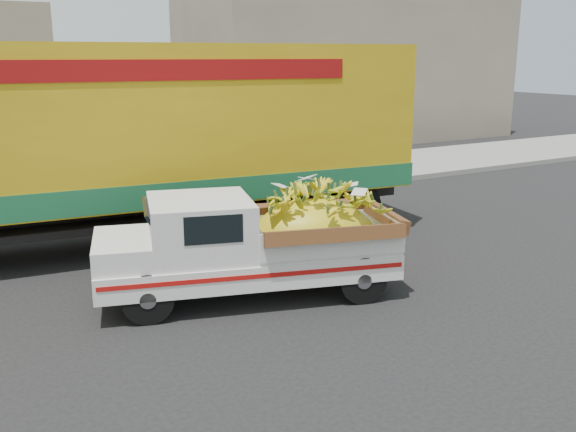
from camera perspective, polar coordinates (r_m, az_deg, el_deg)
ground at (r=8.88m, az=-10.20°, el=-10.00°), size 100.00×100.00×0.00m
curb at (r=14.96m, az=-19.07°, el=-0.27°), size 60.00×0.25×0.15m
sidewalk at (r=16.98m, az=-20.50°, el=1.24°), size 60.00×4.00×0.14m
building_right at (r=28.65m, az=5.48°, el=12.89°), size 14.00×6.00×6.00m
pickup_truck at (r=9.76m, az=-1.66°, el=-2.29°), size 4.72×2.79×1.56m
semi_trailer at (r=12.32m, az=-15.63°, el=6.74°), size 12.04×3.66×3.80m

